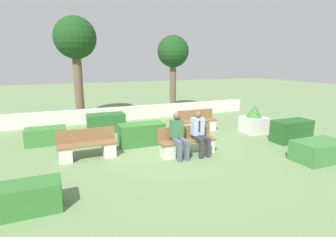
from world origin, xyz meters
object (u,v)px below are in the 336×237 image
bench_left_side (197,123)px  bench_right_side (88,148)px  person_seated_man (200,131)px  person_seated_woman (178,133)px  bench_front (187,144)px  tree_center_left (173,53)px  planter_corner_left (254,121)px  tree_leftmost (75,41)px

bench_left_side → bench_right_side: bearing=-169.4°
person_seated_man → person_seated_woman: person_seated_woman is taller
bench_front → person_seated_woman: size_ratio=1.34×
tree_center_left → planter_corner_left: bearing=-80.3°
bench_front → bench_left_side: size_ratio=1.10×
bench_left_side → person_seated_woman: (-2.03, -2.48, 0.43)m
bench_front → person_seated_woman: bearing=-159.5°
bench_front → tree_center_left: bearing=69.5°
planter_corner_left → tree_leftmost: (-6.27, 5.80, 3.35)m
bench_front → tree_leftmost: (-2.58, 7.09, 3.49)m
bench_left_side → bench_right_side: (-4.55, -1.53, 0.00)m
bench_front → tree_leftmost: size_ratio=0.36×
person_seated_man → tree_center_left: 8.09m
person_seated_woman → bench_right_side: bearing=159.3°
person_seated_man → tree_leftmost: bearing=112.0°
tree_leftmost → person_seated_woman: bearing=-73.0°
person_seated_woman → planter_corner_left: (4.06, 1.43, -0.28)m
bench_left_side → planter_corner_left: 2.29m
bench_front → person_seated_woman: (-0.37, -0.14, 0.42)m
bench_right_side → tree_center_left: tree_center_left is taller
bench_right_side → person_seated_woman: (2.52, -0.95, 0.42)m
person_seated_man → tree_center_left: tree_center_left is taller
bench_front → planter_corner_left: planter_corner_left is taller
person_seated_man → person_seated_woman: (-0.72, 0.00, 0.01)m
tree_center_left → tree_leftmost: bearing=-179.1°
tree_leftmost → tree_center_left: 5.29m
person_seated_man → planter_corner_left: person_seated_man is taller
planter_corner_left → tree_center_left: (-1.00, 5.88, 2.83)m
bench_front → bench_right_side: 3.00m
bench_front → bench_right_side: same height
bench_left_side → tree_leftmost: tree_leftmost is taller
person_seated_woman → planter_corner_left: size_ratio=1.21×
person_seated_woman → tree_leftmost: bearing=107.0°
bench_front → planter_corner_left: (3.69, 1.29, 0.14)m
bench_left_side → person_seated_man: (-1.31, -2.49, 0.41)m
bench_front → person_seated_man: (0.35, -0.14, 0.41)m
person_seated_woman → planter_corner_left: 4.31m
bench_left_side → planter_corner_left: planter_corner_left is taller
bench_front → bench_left_side: bearing=54.7°
bench_front → planter_corner_left: bearing=19.3°
bench_front → planter_corner_left: 3.91m
bench_left_side → person_seated_man: person_seated_man is taller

